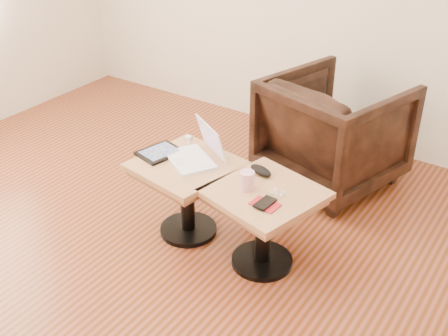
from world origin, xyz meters
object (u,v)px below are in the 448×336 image
Objects in this scene: side_table_right at (264,210)px; striped_cup at (247,180)px; laptop at (197,153)px; armchair at (334,131)px; side_table_left at (187,181)px.

side_table_right is 6.25× the size of striped_cup.
side_table_right is 0.51m from laptop.
armchair reaches higher than laptop.
striped_cup reaches higher than side_table_left.
laptop is at bearing -174.76° from side_table_right.
striped_cup is (0.39, -0.10, 0.01)m from laptop.
laptop reaches higher than striped_cup.
side_table_left is at bearing -81.64° from laptop.
side_table_left is 5.93× the size of striped_cup.
armchair is at bearing 89.16° from striped_cup.
striped_cup reaches higher than side_table_right.
striped_cup is (-0.09, -0.03, 0.16)m from side_table_right.
laptop is 0.49× the size of armchair.
side_table_left is 0.50m from side_table_right.
armchair reaches higher than side_table_left.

